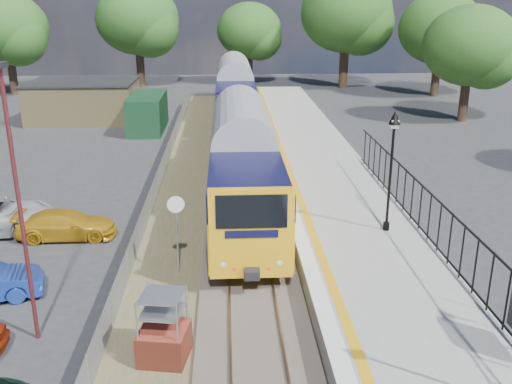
{
  "coord_description": "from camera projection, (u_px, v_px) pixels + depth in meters",
  "views": [
    {
      "loc": [
        -0.73,
        -13.86,
        9.31
      ],
      "look_at": [
        0.4,
        7.51,
        2.0
      ],
      "focal_mm": 40.0,
      "sensor_mm": 36.0,
      "label": 1
    }
  ],
  "objects": [
    {
      "name": "wire_fence",
      "position": [
        155.0,
        191.0,
        27.08
      ],
      "size": [
        0.06,
        52.0,
        1.2
      ],
      "color": "#999EA3",
      "rests_on": "ground"
    },
    {
      "name": "ground",
      "position": [
        256.0,
        344.0,
        16.14
      ],
      "size": [
        120.0,
        120.0,
        0.0
      ],
      "primitive_type": "plane",
      "color": "#2D2D30",
      "rests_on": "ground"
    },
    {
      "name": "car_yellow",
      "position": [
        66.0,
        225.0,
        23.13
      ],
      "size": [
        4.0,
        1.69,
        1.15
      ],
      "primitive_type": "imported",
      "rotation": [
        0.0,
        0.0,
        1.59
      ],
      "color": "#BF8B16",
      "rests_on": "ground"
    },
    {
      "name": "train",
      "position": [
        237.0,
        110.0,
        37.21
      ],
      "size": [
        2.82,
        40.83,
        3.51
      ],
      "color": "gold",
      "rests_on": "ground"
    },
    {
      "name": "track_bed",
      "position": [
        234.0,
        217.0,
        25.23
      ],
      "size": [
        5.9,
        80.0,
        0.29
      ],
      "color": "#473F38",
      "rests_on": "ground"
    },
    {
      "name": "victorian_lamp_north",
      "position": [
        393.0,
        143.0,
        20.69
      ],
      "size": [
        0.44,
        0.44,
        4.6
      ],
      "color": "black",
      "rests_on": "platform"
    },
    {
      "name": "brick_plinth",
      "position": [
        163.0,
        329.0,
        15.16
      ],
      "size": [
        1.44,
        1.44,
        2.02
      ],
      "rotation": [
        0.0,
        0.0,
        -0.17
      ],
      "color": "#933925",
      "rests_on": "ground"
    },
    {
      "name": "platform",
      "position": [
        346.0,
        222.0,
        23.76
      ],
      "size": [
        5.0,
        70.0,
        0.9
      ],
      "primitive_type": "cube",
      "color": "gray",
      "rests_on": "ground"
    },
    {
      "name": "speed_sign",
      "position": [
        177.0,
        221.0,
        19.56
      ],
      "size": [
        0.59,
        0.15,
        2.95
      ],
      "rotation": [
        0.0,
        0.0,
        0.19
      ],
      "color": "#999EA3",
      "rests_on": "ground"
    },
    {
      "name": "tree_line",
      "position": [
        247.0,
        28.0,
        53.76
      ],
      "size": [
        56.8,
        43.8,
        11.88
      ],
      "color": "#332319",
      "rests_on": "ground"
    },
    {
      "name": "palisade_fence",
      "position": [
        459.0,
        247.0,
        17.99
      ],
      "size": [
        0.12,
        26.0,
        2.0
      ],
      "color": "black",
      "rests_on": "platform"
    },
    {
      "name": "carpark_lamp",
      "position": [
        18.0,
        193.0,
        15.04
      ],
      "size": [
        0.25,
        0.5,
        7.82
      ],
      "color": "#511B1D",
      "rests_on": "ground"
    },
    {
      "name": "platform_edge",
      "position": [
        297.0,
        212.0,
        23.51
      ],
      "size": [
        0.9,
        70.0,
        0.01
      ],
      "color": "silver",
      "rests_on": "platform"
    },
    {
      "name": "outbuilding",
      "position": [
        96.0,
        103.0,
        44.59
      ],
      "size": [
        10.8,
        10.1,
        3.12
      ],
      "color": "#988956",
      "rests_on": "ground"
    }
  ]
}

